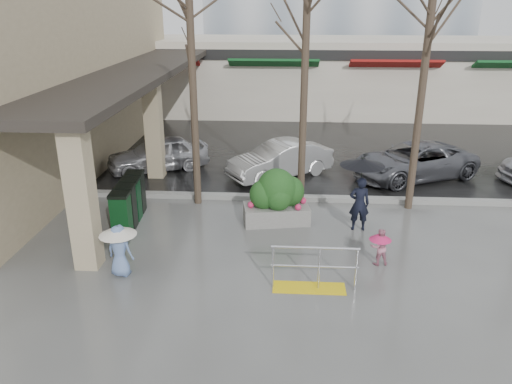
# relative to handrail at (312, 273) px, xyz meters

# --- Properties ---
(ground) EXTENTS (120.00, 120.00, 0.00)m
(ground) POSITION_rel_handrail_xyz_m (-1.36, 1.20, -0.38)
(ground) COLOR #51514F
(ground) RESTS_ON ground
(street_asphalt) EXTENTS (120.00, 36.00, 0.01)m
(street_asphalt) POSITION_rel_handrail_xyz_m (-1.36, 23.20, -0.37)
(street_asphalt) COLOR black
(street_asphalt) RESTS_ON ground
(curb) EXTENTS (120.00, 0.30, 0.15)m
(curb) POSITION_rel_handrail_xyz_m (-1.36, 5.20, -0.30)
(curb) COLOR gray
(curb) RESTS_ON ground
(near_building) EXTENTS (6.00, 18.00, 8.00)m
(near_building) POSITION_rel_handrail_xyz_m (-10.36, 9.20, 3.62)
(near_building) COLOR tan
(near_building) RESTS_ON ground
(canopy_slab) EXTENTS (2.80, 18.00, 0.25)m
(canopy_slab) POSITION_rel_handrail_xyz_m (-6.16, 9.20, 3.25)
(canopy_slab) COLOR #2D2823
(canopy_slab) RESTS_ON pillar_front
(pillar_front) EXTENTS (0.55, 0.55, 3.50)m
(pillar_front) POSITION_rel_handrail_xyz_m (-5.26, 0.70, 1.37)
(pillar_front) COLOR tan
(pillar_front) RESTS_ON ground
(pillar_back) EXTENTS (0.55, 0.55, 3.50)m
(pillar_back) POSITION_rel_handrail_xyz_m (-5.26, 7.20, 1.37)
(pillar_back) COLOR tan
(pillar_back) RESTS_ON ground
(storefront_row) EXTENTS (34.00, 6.74, 4.00)m
(storefront_row) POSITION_rel_handrail_xyz_m (0.64, 19.17, 1.64)
(storefront_row) COLOR beige
(storefront_row) RESTS_ON ground
(handrail) EXTENTS (1.90, 0.50, 1.03)m
(handrail) POSITION_rel_handrail_xyz_m (0.00, 0.00, 0.00)
(handrail) COLOR yellow
(handrail) RESTS_ON ground
(tree_west) EXTENTS (3.20, 3.20, 6.80)m
(tree_west) POSITION_rel_handrail_xyz_m (-3.36, 4.80, 4.71)
(tree_west) COLOR #382B21
(tree_west) RESTS_ON ground
(tree_midwest) EXTENTS (3.20, 3.20, 7.00)m
(tree_midwest) POSITION_rel_handrail_xyz_m (-0.16, 4.80, 4.86)
(tree_midwest) COLOR #382B21
(tree_midwest) RESTS_ON ground
(tree_mideast) EXTENTS (3.20, 3.20, 6.50)m
(tree_mideast) POSITION_rel_handrail_xyz_m (3.14, 4.80, 4.48)
(tree_mideast) COLOR #382B21
(tree_mideast) RESTS_ON ground
(woman) EXTENTS (1.20, 1.20, 2.08)m
(woman) POSITION_rel_handrail_xyz_m (1.39, 3.14, 0.93)
(woman) COLOR black
(woman) RESTS_ON ground
(child_pink) EXTENTS (0.53, 0.53, 0.92)m
(child_pink) POSITION_rel_handrail_xyz_m (1.64, 1.20, 0.16)
(child_pink) COLOR #CA7B94
(child_pink) RESTS_ON ground
(child_blue) EXTENTS (0.85, 0.85, 1.25)m
(child_blue) POSITION_rel_handrail_xyz_m (-4.36, 0.32, 0.39)
(child_blue) COLOR #6682B6
(child_blue) RESTS_ON ground
(planter) EXTENTS (1.95, 1.21, 1.60)m
(planter) POSITION_rel_handrail_xyz_m (-0.87, 3.50, 0.39)
(planter) COLOR gray
(planter) RESTS_ON ground
(news_boxes) EXTENTS (0.64, 2.26, 1.25)m
(news_boxes) POSITION_rel_handrail_xyz_m (-5.01, 3.15, 0.25)
(news_boxes) COLOR #0D3C18
(news_boxes) RESTS_ON ground
(car_a) EXTENTS (3.97, 2.99, 1.26)m
(car_a) POSITION_rel_handrail_xyz_m (-5.38, 7.92, 0.25)
(car_a) COLOR #A2A2A7
(car_a) RESTS_ON ground
(car_b) EXTENTS (3.92, 3.24, 1.26)m
(car_b) POSITION_rel_handrail_xyz_m (-0.84, 7.48, 0.25)
(car_b) COLOR silver
(car_b) RESTS_ON ground
(car_c) EXTENTS (4.99, 3.78, 1.26)m
(car_c) POSITION_rel_handrail_xyz_m (3.87, 7.61, 0.25)
(car_c) COLOR slate
(car_c) RESTS_ON ground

